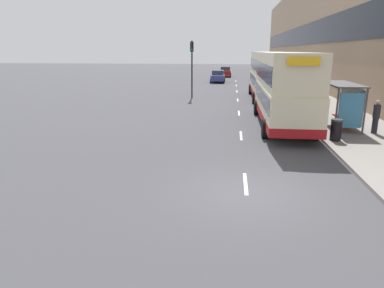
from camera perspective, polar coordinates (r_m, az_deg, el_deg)
ground_plane at (r=11.16m, az=9.05°, el=-8.11°), size 220.00×220.00×0.00m
pavement at (r=49.44m, az=15.03°, el=9.76°), size 5.00×93.00×0.14m
terrace_facade at (r=50.06m, az=20.36°, el=17.60°), size 3.10×93.00×14.41m
lane_mark_0 at (r=11.91m, az=8.91°, el=-6.54°), size 0.12×2.00×0.01m
lane_mark_1 at (r=18.49m, az=8.17°, el=1.39°), size 0.12×2.00×0.01m
lane_mark_2 at (r=25.24m, az=7.82°, el=5.13°), size 0.12×2.00×0.01m
lane_mark_3 at (r=32.05m, az=7.62°, el=7.28°), size 0.12×2.00×0.01m
lane_mark_4 at (r=38.89m, az=7.49°, el=8.68°), size 0.12×2.00×0.01m
lane_mark_5 at (r=45.75m, az=7.40°, el=9.66°), size 0.12×2.00×0.01m
lane_mark_6 at (r=52.61m, az=7.33°, el=10.38°), size 0.12×2.00×0.01m
bus_shelter at (r=21.14m, az=24.20°, el=7.11°), size 1.60×4.20×2.48m
double_decker_bus_near at (r=21.17m, az=15.02°, el=9.05°), size 2.85×10.54×4.30m
double_decker_bus_ahead at (r=33.19m, az=12.37°, el=11.30°), size 2.85×10.60×4.30m
car_0 at (r=61.04m, az=5.59°, el=11.89°), size 2.03×3.98×1.73m
car_1 at (r=50.16m, az=4.33°, el=11.18°), size 2.05×4.47×1.69m
pedestrian_1 at (r=20.51m, az=28.34°, el=4.05°), size 0.35×0.35×1.77m
litter_bin at (r=18.10m, az=22.88°, el=2.19°), size 0.55×0.55×1.05m
traffic_light_far_kerb at (r=33.20m, az=-0.02°, el=13.82°), size 0.30×0.32×5.31m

